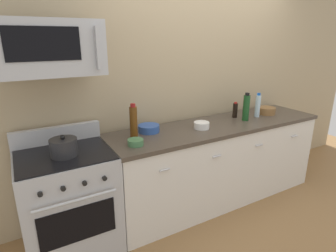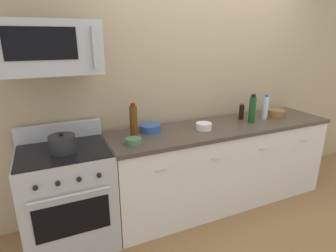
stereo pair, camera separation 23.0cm
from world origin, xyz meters
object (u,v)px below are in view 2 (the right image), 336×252
at_px(bottle_wine_green, 252,109).
at_px(bowl_blue_mixing, 150,128).
at_px(bottle_water_clear, 265,108).
at_px(stockpot, 62,144).
at_px(bowl_wooden_salad, 276,113).
at_px(bottle_soy_sauce_dark, 241,112).
at_px(bottle_wine_amber, 134,121).
at_px(microwave, 50,47).
at_px(range_oven, 69,196).
at_px(bowl_white_ceramic, 204,126).
at_px(bowl_green_glaze, 134,141).

distance_m(bottle_wine_green, bowl_blue_mixing, 1.15).
xyz_separation_m(bottle_water_clear, stockpot, (-2.20, -0.06, -0.06)).
height_order(bottle_wine_green, bowl_wooden_salad, bottle_wine_green).
distance_m(bottle_water_clear, bottle_wine_green, 0.23).
xyz_separation_m(bottle_soy_sauce_dark, stockpot, (-1.96, -0.17, -0.01)).
bearing_deg(bottle_soy_sauce_dark, bowl_blue_mixing, 178.25).
height_order(bottle_wine_green, bowl_blue_mixing, bottle_wine_green).
xyz_separation_m(bottle_water_clear, bowl_blue_mixing, (-1.36, 0.14, -0.10)).
xyz_separation_m(bottle_soy_sauce_dark, bowl_wooden_salad, (0.45, -0.08, -0.04)).
height_order(bottle_soy_sauce_dark, bowl_wooden_salad, bottle_soy_sauce_dark).
height_order(bottle_wine_amber, bowl_wooden_salad, bottle_wine_amber).
relative_size(bottle_wine_green, bowl_wooden_salad, 1.51).
relative_size(microwave, bowl_blue_mixing, 3.48).
xyz_separation_m(range_oven, bottle_wine_green, (1.98, -0.04, 0.60)).
bearing_deg(bowl_white_ceramic, bowl_green_glaze, -173.21).
bearing_deg(bowl_green_glaze, range_oven, 168.12).
distance_m(bowl_wooden_salad, bowl_green_glaze, 1.83).
bearing_deg(range_oven, bottle_wine_amber, 5.10).
distance_m(range_oven, bowl_green_glaze, 0.77).
distance_m(bottle_soy_sauce_dark, bottle_water_clear, 0.28).
xyz_separation_m(bowl_white_ceramic, stockpot, (-1.37, -0.02, 0.04)).
bearing_deg(bowl_blue_mixing, bottle_soy_sauce_dark, -1.75).
height_order(bottle_wine_amber, bowl_white_ceramic, bottle_wine_amber).
bearing_deg(bottle_wine_amber, bottle_soy_sauce_dark, 2.38).
height_order(bottle_wine_amber, bowl_green_glaze, bottle_wine_amber).
bearing_deg(bottle_wine_amber, bowl_green_glaze, -109.01).
bearing_deg(bowl_blue_mixing, bowl_wooden_salad, -4.02).
relative_size(bottle_wine_green, stockpot, 1.50).
xyz_separation_m(bottle_water_clear, bottle_wine_green, (-0.23, -0.04, 0.01)).
distance_m(bottle_wine_green, bowl_wooden_salad, 0.45).
height_order(bottle_soy_sauce_dark, stockpot, bottle_soy_sauce_dark).
bearing_deg(bowl_white_ceramic, bottle_soy_sauce_dark, 13.54).
height_order(bottle_soy_sauce_dark, bowl_blue_mixing, bottle_soy_sauce_dark).
bearing_deg(stockpot, bottle_soy_sauce_dark, 4.84).
bearing_deg(bottle_water_clear, microwave, 178.93).
bearing_deg(bowl_green_glaze, bottle_wine_amber, 70.99).
height_order(microwave, bowl_wooden_salad, microwave).
xyz_separation_m(bowl_blue_mixing, stockpot, (-0.84, -0.20, 0.04)).
bearing_deg(bottle_soy_sauce_dark, bowl_green_glaze, -170.27).
bearing_deg(bottle_wine_green, bowl_blue_mixing, 170.75).
height_order(bottle_wine_green, stockpot, bottle_wine_green).
height_order(range_oven, bottle_wine_green, bottle_wine_green).
xyz_separation_m(range_oven, microwave, (0.00, 0.04, 1.28)).
bearing_deg(bowl_blue_mixing, bottle_wine_amber, -155.94).
height_order(bottle_soy_sauce_dark, bowl_white_ceramic, bottle_soy_sauce_dark).
bearing_deg(range_oven, bottle_wine_green, -1.11).
height_order(bowl_blue_mixing, bowl_green_glaze, bowl_blue_mixing).
xyz_separation_m(bowl_wooden_salad, bowl_green_glaze, (-1.82, -0.16, -0.02)).
bearing_deg(stockpot, bottle_water_clear, 1.48).
relative_size(bowl_wooden_salad, bowl_green_glaze, 1.50).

